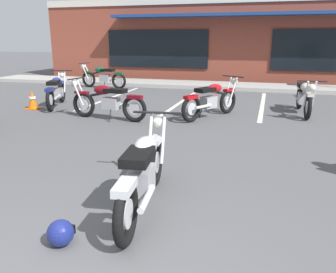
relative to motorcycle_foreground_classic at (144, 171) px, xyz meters
The scene contains 12 objects.
ground_plane 2.28m from the motorcycle_foreground_classic, 92.32° to the left, with size 80.00×80.00×0.00m, color #515154.
sidewalk_kerb 10.80m from the motorcycle_foreground_classic, 90.48° to the left, with size 22.00×1.80×0.14m, color #A8A59E.
brick_storefront_building 15.00m from the motorcycle_foreground_classic, 90.34° to the left, with size 18.81×5.98×3.68m.
painted_stall_lines 7.20m from the motorcycle_foreground_classic, 90.72° to the left, with size 7.51×4.80×0.01m.
motorcycle_foreground_classic is the anchor object (origin of this frame).
motorcycle_red_sportbike 7.02m from the motorcycle_foreground_classic, 131.18° to the left, with size 1.05×2.02×0.98m.
motorcycle_silver_naked 5.07m from the motorcycle_foreground_classic, 90.70° to the left, with size 1.29×1.90×0.98m.
motorcycle_blue_standard 4.83m from the motorcycle_foreground_classic, 120.60° to the left, with size 2.11×0.70×0.98m.
motorcycle_orange_scrambler 6.54m from the motorcycle_foreground_classic, 70.45° to the left, with size 0.66×2.11×0.98m.
motorcycle_cream_vintage 10.57m from the motorcycle_foreground_classic, 118.90° to the left, with size 2.10×0.73×0.98m.
helmet_on_pavement 1.11m from the motorcycle_foreground_classic, 118.40° to the right, with size 0.26×0.26×0.26m.
traffic_cone 6.94m from the motorcycle_foreground_classic, 136.75° to the left, with size 0.34×0.34×0.53m.
Camera 1 is at (1.39, -1.65, 1.91)m, focal length 37.26 mm.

